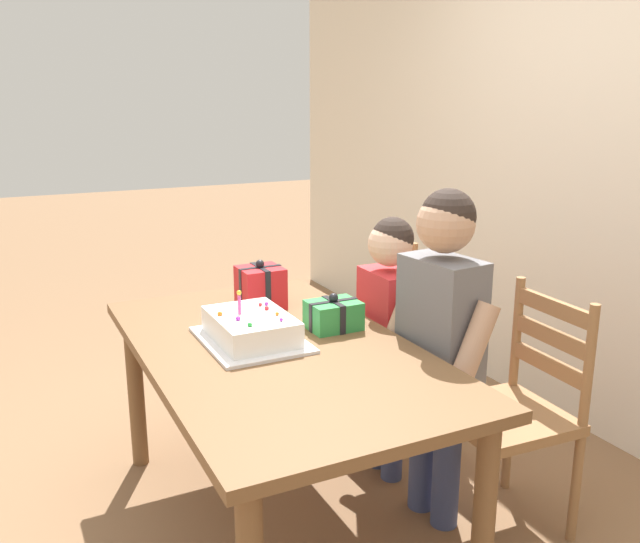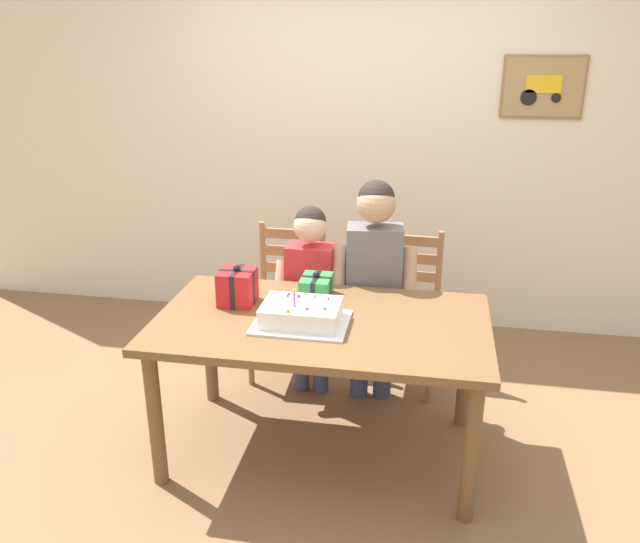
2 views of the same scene
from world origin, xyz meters
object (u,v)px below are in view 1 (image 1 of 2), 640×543
at_px(birthday_cake, 251,329).
at_px(gift_box_beside_cake, 333,315).
at_px(chair_right, 514,411).
at_px(dining_table, 276,370).
at_px(child_older, 440,326).
at_px(chair_left, 409,349).
at_px(child_younger, 388,323).
at_px(gift_box_red_large, 261,287).

distance_m(birthday_cake, gift_box_beside_cake, 0.33).
bearing_deg(chair_right, birthday_cake, -116.56).
distance_m(dining_table, child_older, 0.62).
bearing_deg(birthday_cake, child_older, 66.46).
distance_m(gift_box_beside_cake, chair_left, 0.69).
relative_size(dining_table, birthday_cake, 3.60).
bearing_deg(gift_box_beside_cake, child_younger, 106.53).
xyz_separation_m(gift_box_red_large, child_younger, (0.28, 0.45, -0.14)).
relative_size(chair_left, child_younger, 0.81).
height_order(chair_left, child_younger, child_younger).
height_order(birthday_cake, chair_right, birthday_cake).
distance_m(gift_box_red_large, child_younger, 0.55).
relative_size(gift_box_beside_cake, chair_right, 0.21).
bearing_deg(child_older, dining_table, -108.52).
xyz_separation_m(chair_right, child_older, (-0.16, -0.24, 0.32)).
height_order(birthday_cake, child_younger, child_younger).
relative_size(gift_box_red_large, gift_box_beside_cake, 1.06).
distance_m(gift_box_red_large, child_older, 0.79).
bearing_deg(child_younger, gift_box_red_large, -121.88).
relative_size(gift_box_beside_cake, child_younger, 0.17).
distance_m(gift_box_red_large, chair_left, 0.79).
bearing_deg(gift_box_beside_cake, chair_right, 51.70).
xyz_separation_m(chair_left, child_older, (0.54, -0.24, 0.32)).
height_order(gift_box_red_large, child_older, child_older).
xyz_separation_m(dining_table, birthday_cake, (-0.08, -0.06, 0.14)).
xyz_separation_m(dining_table, gift_box_beside_cake, (-0.08, 0.27, 0.15)).
relative_size(birthday_cake, child_younger, 0.39).
relative_size(dining_table, child_older, 1.23).
relative_size(dining_table, chair_left, 1.72).
relative_size(gift_box_red_large, chair_right, 0.23).
relative_size(birthday_cake, chair_left, 0.48).
height_order(birthday_cake, chair_left, birthday_cake).
xyz_separation_m(birthday_cake, child_older, (0.28, 0.63, -0.00)).
relative_size(dining_table, chair_right, 1.72).
bearing_deg(gift_box_red_large, child_older, 35.33).
bearing_deg(chair_left, gift_box_beside_cake, -63.05).
relative_size(dining_table, gift_box_red_large, 7.57).
distance_m(chair_left, child_younger, 0.37).
distance_m(dining_table, child_younger, 0.60).
height_order(birthday_cake, gift_box_beside_cake, birthday_cake).
bearing_deg(child_younger, chair_left, 127.92).
height_order(dining_table, gift_box_beside_cake, gift_box_beside_cake).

